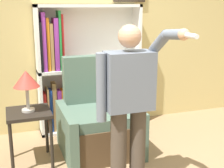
{
  "coord_description": "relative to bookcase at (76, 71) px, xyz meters",
  "views": [
    {
      "loc": [
        -1.32,
        -2.26,
        1.75
      ],
      "look_at": [
        -0.31,
        0.66,
        0.95
      ],
      "focal_mm": 50.0,
      "sensor_mm": 36.0,
      "label": 1
    }
  ],
  "objects": [
    {
      "name": "wall_back",
      "position": [
        0.42,
        0.16,
        0.56
      ],
      "size": [
        8.0,
        0.11,
        2.8
      ],
      "color": "tan",
      "rests_on": "ground_plane"
    },
    {
      "name": "bookcase",
      "position": [
        0.0,
        0.0,
        0.0
      ],
      "size": [
        1.43,
        0.28,
        1.75
      ],
      "color": "white",
      "rests_on": "ground_plane"
    },
    {
      "name": "armchair",
      "position": [
        0.09,
        -0.71,
        -0.5
      ],
      "size": [
        0.89,
        0.89,
        1.13
      ],
      "color": "#4C3823",
      "rests_on": "ground_plane"
    },
    {
      "name": "person_standing",
      "position": [
        0.12,
        -1.65,
        0.05
      ],
      "size": [
        0.58,
        0.78,
        1.58
      ],
      "color": "#473D33",
      "rests_on": "ground_plane"
    },
    {
      "name": "side_table",
      "position": [
        -0.72,
        -0.8,
        -0.34
      ],
      "size": [
        0.47,
        0.47,
        0.62
      ],
      "color": "black",
      "rests_on": "ground_plane"
    },
    {
      "name": "table_lamp",
      "position": [
        -0.72,
        -0.8,
        0.11
      ],
      "size": [
        0.28,
        0.28,
        0.45
      ],
      "color": "#B7B2A8",
      "rests_on": "side_table"
    }
  ]
}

